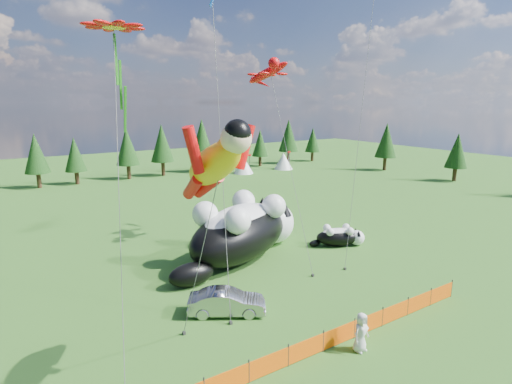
{
  "coord_description": "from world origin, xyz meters",
  "views": [
    {
      "loc": [
        -10.35,
        -15.22,
        11.26
      ],
      "look_at": [
        1.75,
        4.0,
        6.16
      ],
      "focal_mm": 28.0,
      "sensor_mm": 36.0,
      "label": 1
    }
  ],
  "objects": [
    {
      "name": "flower_kite",
      "position": [
        -5.93,
        2.97,
        14.19
      ],
      "size": [
        3.8,
        7.71,
        15.54
      ],
      "color": "red",
      "rests_on": "ground"
    },
    {
      "name": "festival_tents",
      "position": [
        11.0,
        40.0,
        1.4
      ],
      "size": [
        50.0,
        3.2,
        2.8
      ],
      "primitive_type": null,
      "color": "white",
      "rests_on": "ground"
    },
    {
      "name": "safety_fence",
      "position": [
        0.0,
        -3.0,
        0.5
      ],
      "size": [
        22.06,
        0.06,
        1.1
      ],
      "color": "#262626",
      "rests_on": "ground"
    },
    {
      "name": "gecko_kite",
      "position": [
        7.98,
        12.14,
        13.55
      ],
      "size": [
        4.53,
        11.82,
        16.06
      ],
      "color": "red",
      "rests_on": "ground"
    },
    {
      "name": "diamond_kite_a",
      "position": [
        0.26,
        6.04,
        15.76
      ],
      "size": [
        2.25,
        5.58,
        17.8
      ],
      "color": "blue",
      "rests_on": "ground"
    },
    {
      "name": "spectator_e",
      "position": [
        2.51,
        -3.86,
        0.94
      ],
      "size": [
        0.99,
        0.72,
        1.89
      ],
      "primitive_type": "imported",
      "rotation": [
        0.0,
        0.0,
        0.13
      ],
      "color": "silver",
      "rests_on": "ground"
    },
    {
      "name": "cat_large",
      "position": [
        3.82,
        8.86,
        2.21
      ],
      "size": [
        12.22,
        7.97,
        4.65
      ],
      "rotation": [
        0.0,
        0.0,
        0.41
      ],
      "color": "black",
      "rests_on": "ground"
    },
    {
      "name": "ground",
      "position": [
        0.0,
        0.0,
        0.0
      ],
      "size": [
        160.0,
        160.0,
        0.0
      ],
      "primitive_type": "plane",
      "color": "#113A0A",
      "rests_on": "ground"
    },
    {
      "name": "car",
      "position": [
        -1.15,
        2.36,
        0.69
      ],
      "size": [
        4.34,
        3.39,
        1.38
      ],
      "primitive_type": "imported",
      "rotation": [
        0.0,
        0.0,
        1.03
      ],
      "color": "#A6A6AA",
      "rests_on": "ground"
    },
    {
      "name": "superhero_kite",
      "position": [
        -3.86,
        -1.95,
        9.01
      ],
      "size": [
        4.0,
        5.94,
        11.27
      ],
      "color": "#FFB40D",
      "rests_on": "ground"
    },
    {
      "name": "tree_line",
      "position": [
        0.0,
        45.0,
        4.0
      ],
      "size": [
        90.0,
        4.0,
        8.0
      ],
      "primitive_type": null,
      "color": "black",
      "rests_on": "ground"
    },
    {
      "name": "cat_small",
      "position": [
        11.57,
        6.95,
        0.79
      ],
      "size": [
        4.28,
        2.99,
        1.66
      ],
      "rotation": [
        0.0,
        0.0,
        -0.47
      ],
      "color": "black",
      "rests_on": "ground"
    }
  ]
}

